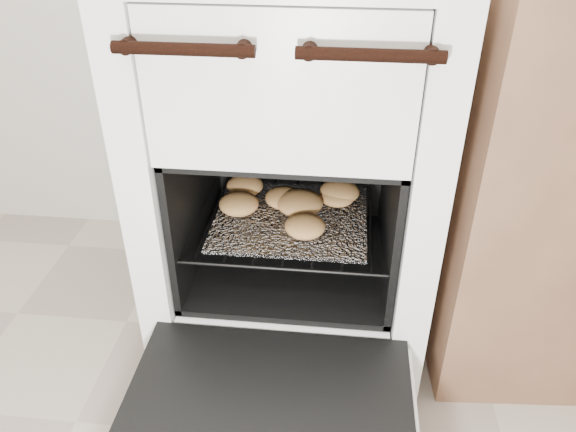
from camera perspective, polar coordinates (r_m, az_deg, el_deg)
name	(u,v)px	position (r m, az deg, el deg)	size (l,w,h in m)	color
stove	(295,164)	(1.41, 0.70, 5.31)	(0.65, 0.73, 1.00)	white
oven_door	(266,418)	(1.16, -2.22, -19.82)	(0.59, 0.46, 0.04)	black
oven_rack	(292,216)	(1.40, 0.38, 0.02)	(0.48, 0.46, 0.01)	black
foil_sheet	(291,218)	(1.38, 0.29, -0.23)	(0.37, 0.33, 0.01)	white
baked_rolls	(292,200)	(1.40, 0.44, 1.63)	(0.39, 0.31, 0.05)	tan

